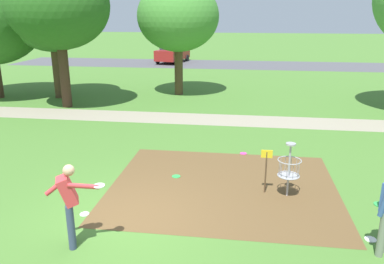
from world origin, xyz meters
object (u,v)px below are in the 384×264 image
frisbee_near_basket (243,153)px  frisbee_far_left (371,239)px  disc_golf_basket (287,167)px  frisbee_by_tee (84,214)px  frisbee_mid_grass (176,176)px  parked_car_leftmost (173,52)px  tree_near_left (178,17)px  tree_near_right (58,6)px  player_foreground_watching (69,200)px  tree_mid_right (51,15)px

frisbee_near_basket → frisbee_far_left: size_ratio=0.98×
disc_golf_basket → frisbee_by_tee: disc_golf_basket is taller
frisbee_mid_grass → frisbee_far_left: 5.14m
frisbee_mid_grass → parked_car_leftmost: 25.53m
disc_golf_basket → frisbee_mid_grass: disc_golf_basket is taller
disc_golf_basket → tree_near_left: tree_near_left is taller
disc_golf_basket → tree_near_left: (-4.76, 11.95, 3.40)m
frisbee_near_basket → parked_car_leftmost: size_ratio=0.05×
tree_near_right → parked_car_leftmost: 18.02m
frisbee_by_tee → parked_car_leftmost: (-3.12, 27.44, 0.91)m
frisbee_near_basket → tree_near_right: size_ratio=0.03×
frisbee_mid_grass → player_foreground_watching: bearing=-111.6°
frisbee_far_left → tree_near_left: bearing=114.7°
frisbee_by_tee → tree_mid_right: tree_mid_right is taller
disc_golf_basket → player_foreground_watching: 5.17m
player_foreground_watching → frisbee_near_basket: player_foreground_watching is taller
player_foreground_watching → frisbee_far_left: size_ratio=7.46×
frisbee_mid_grass → parked_car_leftmost: parked_car_leftmost is taller
player_foreground_watching → tree_near_left: (-0.44, 14.78, 3.17)m
player_foreground_watching → frisbee_far_left: player_foreground_watching is taller
frisbee_by_tee → frisbee_mid_grass: 2.92m
frisbee_far_left → parked_car_leftmost: bearing=108.6°
disc_golf_basket → player_foreground_watching: size_ratio=0.81×
disc_golf_basket → tree_mid_right: tree_mid_right is taller
frisbee_mid_grass → tree_near_right: size_ratio=0.04×
frisbee_by_tee → parked_car_leftmost: parked_car_leftmost is taller
player_foreground_watching → frisbee_mid_grass: bearing=68.4°
player_foreground_watching → frisbee_near_basket: (3.25, 5.69, -0.98)m
tree_near_left → tree_near_right: 6.12m
player_foreground_watching → frisbee_by_tee: 1.57m
frisbee_near_basket → player_foreground_watching: bearing=-119.8°
player_foreground_watching → frisbee_by_tee: player_foreground_watching is taller
disc_golf_basket → player_foreground_watching: player_foreground_watching is taller
frisbee_by_tee → tree_mid_right: (-6.37, 11.87, 4.24)m
parked_car_leftmost → tree_mid_right: bearing=-101.8°
disc_golf_basket → frisbee_near_basket: (-1.06, 2.86, -0.74)m
frisbee_far_left → parked_car_leftmost: 29.15m
tree_near_left → parked_car_leftmost: size_ratio=1.34×
player_foreground_watching → tree_near_right: 12.85m
tree_near_right → parked_car_leftmost: tree_near_right is taller
frisbee_near_basket → frisbee_far_left: 5.35m
tree_mid_right → frisbee_mid_grass: bearing=-49.6°
disc_golf_basket → tree_mid_right: 15.41m
frisbee_far_left → tree_mid_right: tree_mid_right is taller
tree_near_right → tree_mid_right: size_ratio=1.09×
frisbee_by_tee → disc_golf_basket: bearing=19.5°
tree_near_right → frisbee_near_basket: bearing=-32.4°
frisbee_mid_grass → tree_mid_right: tree_mid_right is taller
player_foreground_watching → tree_near_left: 15.12m
player_foreground_watching → frisbee_far_left: 6.04m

